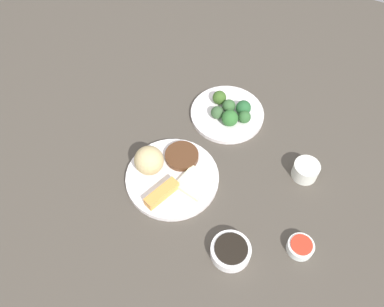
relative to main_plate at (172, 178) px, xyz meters
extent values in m
cube|color=#453E36|center=(-0.03, -0.04, -0.02)|extent=(2.20, 2.20, 0.02)
cylinder|color=white|center=(0.00, 0.00, 0.00)|extent=(0.25, 0.25, 0.02)
sphere|color=tan|center=(-0.01, 0.07, 0.05)|extent=(0.08, 0.08, 0.08)
cube|color=gold|center=(-0.07, -0.01, 0.02)|extent=(0.10, 0.06, 0.03)
cube|color=beige|center=(0.01, -0.07, 0.01)|extent=(0.09, 0.09, 0.01)
cylinder|color=#4D2D19|center=(0.07, 0.01, 0.02)|extent=(0.09, 0.09, 0.02)
cylinder|color=white|center=(0.27, -0.04, 0.00)|extent=(0.22, 0.22, 0.01)
sphere|color=#365F31|center=(0.28, -0.04, 0.03)|extent=(0.04, 0.04, 0.04)
sphere|color=#365732|center=(0.24, -0.02, 0.03)|extent=(0.04, 0.04, 0.04)
sphere|color=#255A2E|center=(0.29, -0.08, 0.03)|extent=(0.05, 0.05, 0.05)
sphere|color=#395D22|center=(0.30, 0.00, 0.03)|extent=(0.04, 0.04, 0.04)
sphere|color=#2F5D2E|center=(0.27, -0.10, 0.02)|extent=(0.04, 0.04, 0.04)
sphere|color=#2E682C|center=(0.24, -0.06, 0.03)|extent=(0.05, 0.05, 0.05)
cylinder|color=white|center=(-0.12, -0.22, 0.01)|extent=(0.10, 0.10, 0.03)
cylinder|color=black|center=(-0.12, -0.22, 0.02)|extent=(0.08, 0.08, 0.00)
cylinder|color=white|center=(-0.03, -0.37, 0.00)|extent=(0.06, 0.06, 0.02)
cylinder|color=red|center=(-0.03, -0.37, 0.02)|extent=(0.05, 0.05, 0.00)
cylinder|color=silver|center=(0.17, -0.31, 0.02)|extent=(0.07, 0.07, 0.05)
camera|label=1|loc=(-0.47, -0.30, 0.92)|focal=37.29mm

